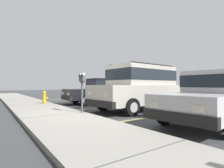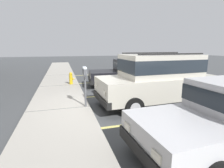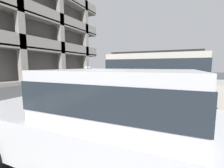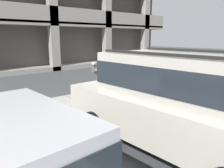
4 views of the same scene
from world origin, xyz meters
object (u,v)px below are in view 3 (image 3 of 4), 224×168
at_px(fire_hydrant, 120,82).
at_px(dark_hatchback, 169,80).
at_px(silver_suv, 154,81).
at_px(red_sedan, 108,117).
at_px(parking_meter_near, 88,75).

bearing_deg(fire_hydrant, dark_hatchback, -102.79).
height_order(silver_suv, red_sedan, silver_suv).
distance_m(silver_suv, red_sedan, 3.27).
bearing_deg(red_sedan, dark_hatchback, -5.07).
xyz_separation_m(parking_meter_near, fire_hydrant, (4.17, 0.30, -0.74)).
xyz_separation_m(dark_hatchback, parking_meter_near, (-3.42, 3.02, 0.38)).
bearing_deg(silver_suv, parking_meter_near, 83.64).
xyz_separation_m(red_sedan, dark_hatchback, (6.87, -0.23, 0.00)).
bearing_deg(silver_suv, red_sedan, 176.50).
height_order(silver_suv, fire_hydrant, silver_suv).
bearing_deg(dark_hatchback, parking_meter_near, 143.17).
distance_m(red_sedan, parking_meter_near, 4.46).
relative_size(red_sedan, dark_hatchback, 0.99).
xyz_separation_m(silver_suv, dark_hatchback, (3.62, -0.17, -0.27)).
distance_m(parking_meter_near, fire_hydrant, 4.25).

